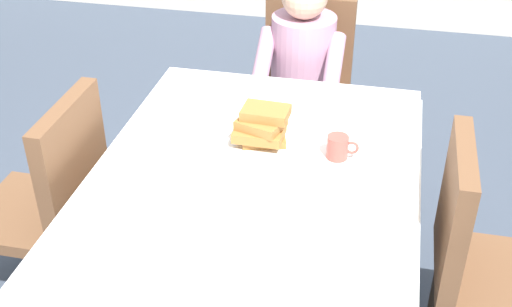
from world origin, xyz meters
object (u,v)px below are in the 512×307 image
diner_person (301,68)px  knife_right_of_plate (314,154)px  breakfast_stack (262,126)px  syrup_pitcher (196,116)px  spoon_near_edge (230,189)px  plate_breakfast (263,144)px  fork_left_of_plate (211,142)px  chair_left_side (54,196)px  chair_right_side (477,254)px  dining_table_main (253,196)px  chair_diner (305,80)px  cup_coffee (338,147)px

diner_person → knife_right_of_plate: size_ratio=5.60×
breakfast_stack → syrup_pitcher: breakfast_stack is taller
diner_person → spoon_near_edge: (-0.06, -1.11, 0.07)m
plate_breakfast → fork_left_of_plate: bearing=-174.0°
chair_left_side → chair_right_side: size_ratio=1.00×
dining_table_main → breakfast_stack: bearing=92.7°
diner_person → chair_left_side: diner_person is taller
chair_diner → dining_table_main: bearing=89.7°
chair_diner → breakfast_stack: bearing=89.1°
fork_left_of_plate → knife_right_of_plate: 0.38m
syrup_pitcher → knife_right_of_plate: (0.47, -0.11, -0.04)m
plate_breakfast → breakfast_stack: bearing=-174.2°
chair_left_side → syrup_pitcher: size_ratio=11.63×
chair_diner → cup_coffee: size_ratio=8.23×
fork_left_of_plate → chair_right_side: bearing=-96.6°
chair_left_side → fork_left_of_plate: chair_left_side is taller
syrup_pitcher → fork_left_of_plate: bearing=-51.2°
diner_person → fork_left_of_plate: size_ratio=6.22×
chair_right_side → knife_right_of_plate: bearing=-106.1°
chair_right_side → breakfast_stack: size_ratio=4.79×
syrup_pitcher → fork_left_of_plate: 0.15m
chair_diner → fork_left_of_plate: 1.04m
knife_right_of_plate → breakfast_stack: bearing=84.4°
cup_coffee → syrup_pitcher: bearing=168.4°
chair_left_side → knife_right_of_plate: (0.95, 0.17, 0.21)m
dining_table_main → chair_right_side: chair_right_side is taller
diner_person → knife_right_of_plate: diner_person is taller
fork_left_of_plate → diner_person: bearing=-10.1°
diner_person → chair_left_side: 1.28m
dining_table_main → spoon_near_edge: bearing=-118.9°
dining_table_main → breakfast_stack: breakfast_stack is taller
breakfast_stack → chair_left_side: bearing=-166.0°
chair_diner → chair_right_side: size_ratio=1.00×
chair_diner → plate_breakfast: (-0.01, -0.98, 0.22)m
cup_coffee → dining_table_main: bearing=-147.6°
chair_right_side → plate_breakfast: size_ratio=3.32×
chair_right_side → plate_breakfast: 0.83m
chair_diner → syrup_pitcher: (-0.29, -0.89, 0.25)m
chair_diner → knife_right_of_plate: (0.18, -1.00, 0.21)m
chair_diner → diner_person: size_ratio=0.83×
fork_left_of_plate → chair_diner: bearing=-8.1°
diner_person → breakfast_stack: (-0.02, -0.82, 0.15)m
plate_breakfast → syrup_pitcher: 0.30m
syrup_pitcher → knife_right_of_plate: size_ratio=0.40×
diner_person → breakfast_stack: diner_person is taller
dining_table_main → chair_diner: (0.01, 1.17, -0.12)m
dining_table_main → fork_left_of_plate: bearing=139.1°
dining_table_main → plate_breakfast: (-0.01, 0.19, 0.10)m
chair_left_side → fork_left_of_plate: (0.57, 0.17, 0.21)m
chair_diner → knife_right_of_plate: chair_diner is taller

